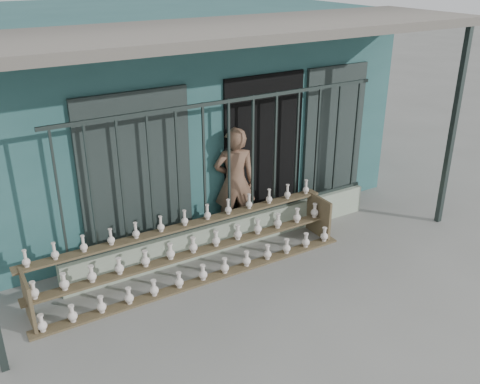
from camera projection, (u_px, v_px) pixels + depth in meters
ground at (279, 288)px, 7.03m from camera, size 60.00×60.00×0.00m
workshop_building at (149, 99)px, 9.69m from camera, size 7.40×6.60×3.21m
parapet_wall at (230, 232)px, 7.96m from camera, size 5.00×0.20×0.45m
security_fence at (229, 162)px, 7.50m from camera, size 5.00×0.04×1.80m
shelf_rack at (194, 250)px, 7.20m from camera, size 4.50×0.68×0.85m
elderly_woman at (235, 182)px, 8.07m from camera, size 0.74×0.62×1.73m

